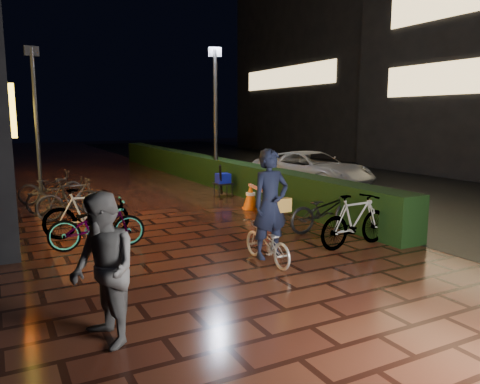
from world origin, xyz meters
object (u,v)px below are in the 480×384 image
cyclist (269,222)px  cart_assembly (223,180)px  bystander_person (103,270)px  traffic_barrier (258,201)px  van (312,170)px

cyclist → cart_assembly: 6.86m
bystander_person → traffic_barrier: size_ratio=1.01×
bystander_person → cart_assembly: size_ratio=1.63×
bystander_person → van: size_ratio=0.37×
cart_assembly → cyclist: bearing=-109.2°
traffic_barrier → cart_assembly: bearing=83.4°
cyclist → cart_assembly: (2.26, 6.48, -0.20)m
traffic_barrier → cyclist: bearing=-117.6°
bystander_person → cyclist: cyclist is taller
traffic_barrier → bystander_person: bearing=-133.4°
traffic_barrier → cart_assembly: cart_assembly is taller
bystander_person → cart_assembly: bystander_person is taller
bystander_person → van: bearing=122.0°
traffic_barrier → cart_assembly: size_ratio=1.62×
cart_assembly → van: bearing=3.0°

